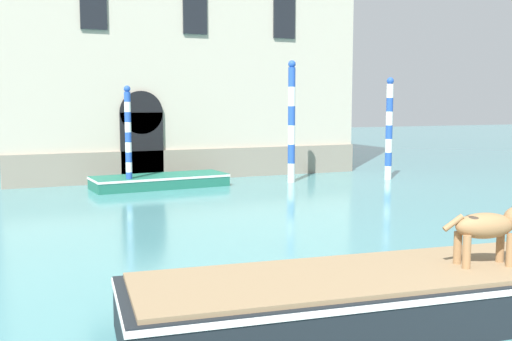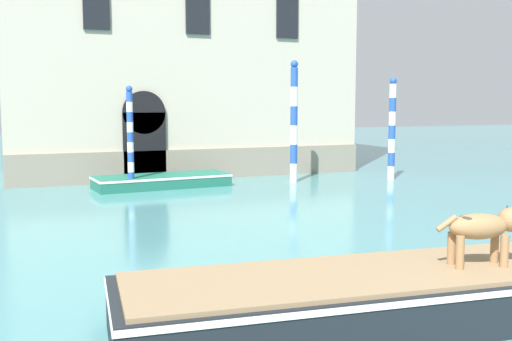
{
  "view_description": "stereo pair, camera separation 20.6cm",
  "coord_description": "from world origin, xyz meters",
  "px_view_note": "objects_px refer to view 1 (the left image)",
  "views": [
    {
      "loc": [
        -6.07,
        -2.68,
        2.97
      ],
      "look_at": [
        0.07,
        11.73,
        1.2
      ],
      "focal_mm": 42.0,
      "sensor_mm": 36.0,
      "label": 1
    },
    {
      "loc": [
        -5.88,
        -2.76,
        2.97
      ],
      "look_at": [
        0.07,
        11.73,
        1.2
      ],
      "focal_mm": 42.0,
      "sensor_mm": 36.0,
      "label": 2
    }
  ],
  "objects_px": {
    "boat_foreground": "(443,289)",
    "mooring_pole_2": "(389,128)",
    "boat_moored_near_palazzo": "(160,181)",
    "mooring_pole_0": "(128,139)",
    "mooring_pole_1": "(292,121)",
    "dog_on_deck": "(491,226)"
  },
  "relations": [
    {
      "from": "boat_foreground",
      "to": "mooring_pole_2",
      "type": "relative_size",
      "value": 2.29
    },
    {
      "from": "boat_moored_near_palazzo",
      "to": "mooring_pole_0",
      "type": "height_order",
      "value": "mooring_pole_0"
    },
    {
      "from": "mooring_pole_0",
      "to": "mooring_pole_1",
      "type": "height_order",
      "value": "mooring_pole_1"
    },
    {
      "from": "dog_on_deck",
      "to": "mooring_pole_0",
      "type": "distance_m",
      "value": 13.96
    },
    {
      "from": "mooring_pole_0",
      "to": "mooring_pole_1",
      "type": "relative_size",
      "value": 0.78
    },
    {
      "from": "boat_foreground",
      "to": "mooring_pole_2",
      "type": "height_order",
      "value": "mooring_pole_2"
    },
    {
      "from": "boat_foreground",
      "to": "mooring_pole_2",
      "type": "distance_m",
      "value": 15.37
    },
    {
      "from": "mooring_pole_0",
      "to": "mooring_pole_2",
      "type": "distance_m",
      "value": 9.97
    },
    {
      "from": "dog_on_deck",
      "to": "mooring_pole_2",
      "type": "bearing_deg",
      "value": 73.97
    },
    {
      "from": "boat_moored_near_palazzo",
      "to": "mooring_pole_1",
      "type": "height_order",
      "value": "mooring_pole_1"
    },
    {
      "from": "boat_foreground",
      "to": "mooring_pole_1",
      "type": "relative_size",
      "value": 1.99
    },
    {
      "from": "mooring_pole_0",
      "to": "mooring_pole_1",
      "type": "bearing_deg",
      "value": 0.7
    },
    {
      "from": "boat_moored_near_palazzo",
      "to": "mooring_pole_2",
      "type": "distance_m",
      "value": 9.01
    },
    {
      "from": "boat_foreground",
      "to": "mooring_pole_0",
      "type": "height_order",
      "value": "mooring_pole_0"
    },
    {
      "from": "mooring_pole_1",
      "to": "mooring_pole_2",
      "type": "bearing_deg",
      "value": -10.74
    },
    {
      "from": "dog_on_deck",
      "to": "mooring_pole_0",
      "type": "height_order",
      "value": "mooring_pole_0"
    },
    {
      "from": "boat_foreground",
      "to": "dog_on_deck",
      "type": "distance_m",
      "value": 1.09
    },
    {
      "from": "mooring_pole_0",
      "to": "boat_foreground",
      "type": "bearing_deg",
      "value": -82.88
    },
    {
      "from": "dog_on_deck",
      "to": "boat_moored_near_palazzo",
      "type": "height_order",
      "value": "dog_on_deck"
    },
    {
      "from": "dog_on_deck",
      "to": "mooring_pole_2",
      "type": "distance_m",
      "value": 15.21
    },
    {
      "from": "boat_moored_near_palazzo",
      "to": "mooring_pole_1",
      "type": "relative_size",
      "value": 1.07
    },
    {
      "from": "boat_moored_near_palazzo",
      "to": "mooring_pole_0",
      "type": "relative_size",
      "value": 1.37
    }
  ]
}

